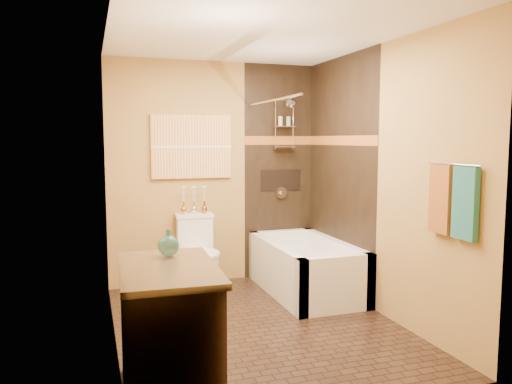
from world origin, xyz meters
name	(u,v)px	position (x,y,z in m)	size (l,w,h in m)	color
floor	(257,325)	(0.00, 0.00, 0.00)	(3.00, 3.00, 0.00)	black
wall_left	(111,188)	(-1.20, 0.00, 1.25)	(0.02, 3.00, 2.50)	#B08444
wall_right	(379,180)	(1.20, 0.00, 1.25)	(0.02, 3.00, 2.50)	#B08444
wall_back	(215,173)	(0.00, 1.50, 1.25)	(2.40, 0.02, 2.50)	#B08444
wall_front	(341,206)	(0.00, -1.50, 1.25)	(2.40, 0.02, 2.50)	#B08444
ceiling	(257,34)	(0.00, 0.00, 2.50)	(3.00, 3.00, 0.00)	silver
alcove_tile_back	(279,172)	(0.78, 1.49, 1.25)	(0.85, 0.01, 2.50)	black
alcove_tile_right	(339,175)	(1.19, 0.75, 1.25)	(0.01, 1.50, 2.50)	black
mosaic_band_back	(279,140)	(0.78, 1.48, 1.62)	(0.85, 0.01, 0.10)	brown
mosaic_band_right	(339,140)	(1.18, 0.75, 1.62)	(0.01, 1.50, 0.10)	brown
alcove_niche	(281,180)	(0.80, 1.48, 1.15)	(0.50, 0.01, 0.25)	black
shower_fixtures	(284,136)	(0.80, 1.38, 1.67)	(0.24, 0.33, 1.16)	silver
curtain_rod	(271,101)	(0.40, 0.75, 2.02)	(0.03, 0.03, 1.55)	silver
towel_bar	(453,164)	(1.15, -1.05, 1.45)	(0.02, 0.02, 0.55)	silver
towel_teal	(465,203)	(1.16, -1.18, 1.18)	(0.05, 0.22, 0.52)	#1D615A
towel_rust	(441,199)	(1.16, -0.92, 1.18)	(0.05, 0.22, 0.52)	#8F531A
sunset_painting	(192,147)	(-0.27, 1.48, 1.55)	(0.90, 0.04, 0.70)	orange
vanity_mirror	(120,162)	(-1.19, -0.99, 1.50)	(0.01, 1.00, 0.90)	white
bathtub	(305,272)	(0.80, 0.75, 0.22)	(0.80, 1.50, 0.55)	white
toilet	(198,252)	(-0.27, 1.21, 0.41)	(0.42, 0.61, 0.81)	white
vanity	(168,332)	(-0.92, -0.99, 0.43)	(0.63, 0.99, 0.85)	black
teal_bottle	(168,243)	(-0.87, -0.74, 0.94)	(0.14, 0.14, 0.23)	#22685C
bud_vases	(194,199)	(-0.27, 1.39, 0.97)	(0.30, 0.06, 0.29)	#BC8C3A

